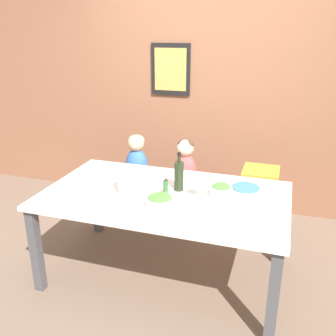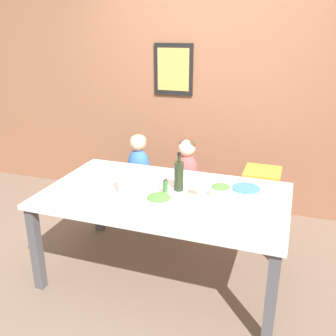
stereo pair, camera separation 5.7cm
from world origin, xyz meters
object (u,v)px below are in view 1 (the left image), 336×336
object	(u,v)px
wine_glass_near	(199,182)
dinner_plate_front_left	(80,200)
person_child_left	(137,158)
paper_towel_roll	(125,180)
chair_far_center	(184,194)
chair_far_left	(137,188)
person_child_center	(185,163)
dinner_plate_back_left	(118,173)
salad_bowl_small	(221,190)
chair_right_highchair	(260,187)
wine_bottle	(179,175)
salad_bowl_large	(160,201)
dinner_plate_back_right	(246,187)

from	to	relation	value
wine_glass_near	dinner_plate_front_left	world-z (taller)	wine_glass_near
person_child_left	paper_towel_roll	size ratio (longest dim) A/B	2.15
chair_far_center	paper_towel_roll	distance (m)	1.02
chair_far_left	paper_towel_roll	distance (m)	1.03
person_child_left	dinner_plate_front_left	size ratio (longest dim) A/B	2.22
person_child_left	person_child_center	bearing A→B (deg)	0.00
dinner_plate_back_left	salad_bowl_small	bearing A→B (deg)	-11.20
chair_far_center	wine_glass_near	xyz separation A→B (m)	(0.32, -0.77, 0.47)
chair_right_highchair	wine_bottle	bearing A→B (deg)	-129.88
salad_bowl_large	salad_bowl_small	xyz separation A→B (m)	(0.37, 0.32, 0.00)
dinner_plate_back_right	paper_towel_roll	bearing A→B (deg)	-155.59
paper_towel_roll	dinner_plate_front_left	distance (m)	0.36
paper_towel_roll	dinner_plate_front_left	xyz separation A→B (m)	(-0.27, -0.21, -0.11)
paper_towel_roll	dinner_plate_back_right	bearing A→B (deg)	24.41
dinner_plate_back_left	dinner_plate_back_right	world-z (taller)	same
paper_towel_roll	dinner_plate_front_left	bearing A→B (deg)	-142.57
dinner_plate_back_right	wine_bottle	bearing A→B (deg)	-158.49
chair_far_center	person_child_left	bearing A→B (deg)	179.86
wine_glass_near	dinner_plate_back_right	xyz separation A→B (m)	(0.31, 0.28, -0.11)
person_child_center	dinner_plate_back_right	distance (m)	0.80
chair_far_left	dinner_plate_back_left	xyz separation A→B (m)	(0.04, -0.51, 0.36)
chair_far_center	wine_bottle	xyz separation A→B (m)	(0.14, -0.69, 0.48)
paper_towel_roll	salad_bowl_small	bearing A→B (deg)	14.94
wine_bottle	wine_glass_near	size ratio (longest dim) A/B	1.86
person_child_left	dinner_plate_front_left	world-z (taller)	person_child_left
person_child_center	dinner_plate_front_left	bearing A→B (deg)	-114.58
chair_far_center	paper_towel_roll	size ratio (longest dim) A/B	1.99
person_child_left	wine_glass_near	bearing A→B (deg)	-43.22
salad_bowl_small	wine_glass_near	bearing A→B (deg)	-153.29
person_child_left	dinner_plate_front_left	bearing A→B (deg)	-89.90
chair_far_center	dinner_plate_back_left	size ratio (longest dim) A/B	2.06
chair_far_left	person_child_left	world-z (taller)	person_child_left
chair_far_center	chair_right_highchair	bearing A→B (deg)	-0.00
salad_bowl_small	dinner_plate_front_left	bearing A→B (deg)	-157.87
person_child_center	wine_glass_near	distance (m)	0.85
chair_far_center	dinner_plate_front_left	distance (m)	1.25
salad_bowl_small	person_child_center	bearing A→B (deg)	124.00
dinner_plate_back_left	dinner_plate_back_right	size ratio (longest dim) A/B	1.00
dinner_plate_back_left	chair_right_highchair	bearing A→B (deg)	23.56
person_child_left	wine_glass_near	xyz separation A→B (m)	(0.82, -0.77, 0.15)
chair_far_left	wine_bottle	world-z (taller)	wine_bottle
chair_right_highchair	dinner_plate_front_left	size ratio (longest dim) A/B	3.28
chair_far_left	chair_far_center	size ratio (longest dim) A/B	1.00
wine_glass_near	dinner_plate_back_right	distance (m)	0.43
paper_towel_roll	salad_bowl_large	world-z (taller)	paper_towel_roll
chair_right_highchair	person_child_left	distance (m)	1.22
chair_far_left	dinner_plate_front_left	xyz separation A→B (m)	(0.00, -1.09, 0.36)
chair_far_left	dinner_plate_front_left	world-z (taller)	dinner_plate_front_left
chair_right_highchair	dinner_plate_back_left	size ratio (longest dim) A/B	3.28
person_child_center	wine_bottle	bearing A→B (deg)	-78.57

